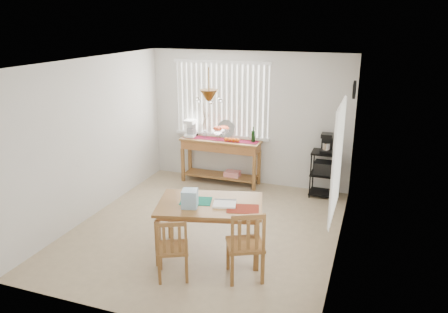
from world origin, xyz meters
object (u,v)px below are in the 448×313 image
at_px(sideboard, 221,151).
at_px(cart_items, 327,143).
at_px(wire_cart, 325,170).
at_px(chair_right, 246,245).
at_px(chair_left, 173,249).
at_px(dining_table, 210,209).

relative_size(sideboard, cart_items, 4.52).
distance_m(wire_cart, chair_right, 3.15).
xyz_separation_m(cart_items, chair_left, (-1.45, -3.40, -0.60)).
bearing_deg(chair_right, wire_cart, 79.36).
height_order(cart_items, chair_right, cart_items).
height_order(sideboard, cart_items, cart_items).
bearing_deg(wire_cart, sideboard, 179.85).
bearing_deg(chair_left, chair_right, 18.80).
bearing_deg(chair_left, sideboard, 99.80).
xyz_separation_m(dining_table, chair_right, (0.65, -0.45, -0.20)).
distance_m(cart_items, dining_table, 2.95).
distance_m(chair_left, chair_right, 0.92).
bearing_deg(cart_items, wire_cart, -90.00).
height_order(sideboard, wire_cart, sideboard).
distance_m(sideboard, cart_items, 2.07).
height_order(sideboard, dining_table, sideboard).
height_order(dining_table, chair_right, chair_right).
bearing_deg(dining_table, wire_cart, 64.99).
relative_size(chair_left, chair_right, 0.88).
height_order(cart_items, dining_table, cart_items).
xyz_separation_m(cart_items, dining_table, (-1.23, -2.65, -0.35)).
xyz_separation_m(sideboard, dining_table, (0.81, -2.65, -0.00)).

